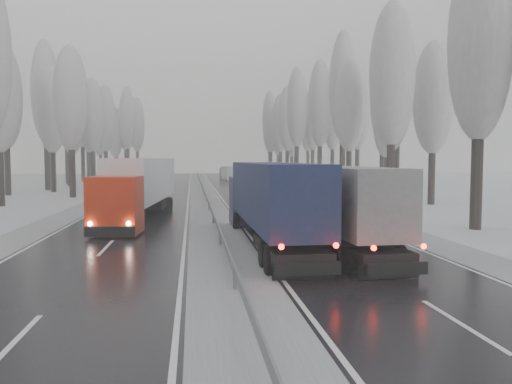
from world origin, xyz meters
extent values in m
plane|color=silver|center=(0.00, 0.00, 0.00)|extent=(260.00, 260.00, 0.00)
cube|color=black|center=(5.25, 30.00, 0.01)|extent=(7.50, 200.00, 0.03)
cube|color=black|center=(-5.25, 30.00, 0.01)|extent=(7.50, 200.00, 0.03)
cube|color=#A7AAAF|center=(0.00, 30.00, 0.02)|extent=(3.00, 200.00, 0.04)
cube|color=#A7AAAF|center=(10.20, 30.00, 0.02)|extent=(2.40, 200.00, 0.04)
cube|color=#A7AAAF|center=(-10.20, 30.00, 0.02)|extent=(2.40, 200.00, 0.04)
cube|color=slate|center=(0.00, 30.00, 0.60)|extent=(0.06, 200.00, 0.32)
cube|color=slate|center=(0.00, 28.00, 0.30)|extent=(0.12, 0.12, 0.60)
cube|color=slate|center=(0.00, 60.00, 0.30)|extent=(0.12, 0.12, 0.60)
cylinder|color=black|center=(15.04, 15.67, 2.80)|extent=(0.68, 0.68, 5.60)
ellipsoid|color=gray|center=(15.04, 15.67, 10.80)|extent=(3.60, 3.60, 11.45)
cylinder|color=black|center=(14.51, 27.03, 2.81)|extent=(0.68, 0.68, 5.62)
ellipsoid|color=gray|center=(14.51, 27.03, 10.84)|extent=(3.60, 3.60, 11.48)
cylinder|color=black|center=(20.02, 31.03, 2.47)|extent=(0.64, 0.64, 4.94)
ellipsoid|color=gray|center=(20.02, 31.03, 9.53)|extent=(3.60, 3.60, 10.09)
cylinder|color=black|center=(17.90, 35.17, 2.66)|extent=(0.66, 0.66, 5.32)
ellipsoid|color=gray|center=(17.90, 35.17, 10.27)|extent=(3.60, 3.60, 10.88)
cylinder|color=black|center=(20.12, 39.17, 3.16)|extent=(0.72, 0.72, 6.31)
ellipsoid|color=gray|center=(20.12, 39.17, 12.17)|extent=(3.60, 3.60, 12.90)
cylinder|color=black|center=(17.02, 45.60, 2.69)|extent=(0.67, 0.67, 5.38)
ellipsoid|color=gray|center=(17.02, 45.60, 10.37)|extent=(3.60, 3.60, 10.98)
cylinder|color=black|center=(23.31, 49.60, 2.30)|extent=(0.62, 0.62, 4.59)
ellipsoid|color=gray|center=(23.31, 49.60, 8.86)|extent=(3.60, 3.60, 9.39)
cylinder|color=black|center=(17.90, 51.02, 3.47)|extent=(0.76, 0.76, 6.95)
ellipsoid|color=gray|center=(17.90, 51.02, 13.40)|extent=(3.60, 3.60, 14.19)
cylinder|color=black|center=(24.81, 55.02, 3.30)|extent=(0.74, 0.74, 6.59)
ellipsoid|color=gray|center=(24.81, 55.02, 12.71)|extent=(3.60, 3.60, 13.46)
cylinder|color=black|center=(17.56, 61.27, 3.18)|extent=(0.72, 0.72, 6.37)
ellipsoid|color=gray|center=(17.56, 61.27, 12.28)|extent=(3.60, 3.60, 13.01)
cylinder|color=black|center=(24.72, 65.27, 2.99)|extent=(0.70, 0.70, 5.97)
ellipsoid|color=gray|center=(24.72, 65.27, 11.52)|extent=(3.60, 3.60, 12.20)
cylinder|color=black|center=(16.34, 71.95, 3.33)|extent=(0.74, 0.74, 6.65)
ellipsoid|color=gray|center=(16.34, 71.95, 12.83)|extent=(3.60, 3.60, 13.59)
cylinder|color=black|center=(23.71, 75.95, 3.07)|extent=(0.71, 0.71, 6.14)
ellipsoid|color=gray|center=(23.71, 75.95, 11.84)|extent=(3.60, 3.60, 12.54)
cylinder|color=black|center=(16.56, 81.70, 3.03)|extent=(0.71, 0.71, 6.05)
ellipsoid|color=gray|center=(16.56, 81.70, 11.68)|extent=(3.60, 3.60, 12.37)
cylinder|color=black|center=(22.48, 85.70, 3.15)|extent=(0.72, 0.72, 6.30)
ellipsoid|color=gray|center=(22.48, 85.70, 12.15)|extent=(3.60, 3.60, 12.87)
cylinder|color=black|center=(16.63, 89.21, 2.94)|extent=(0.70, 0.70, 5.88)
ellipsoid|color=gray|center=(16.63, 89.21, 11.33)|extent=(3.60, 3.60, 12.00)
cylinder|color=black|center=(19.77, 93.21, 2.43)|extent=(0.64, 0.64, 4.86)
ellipsoid|color=gray|center=(19.77, 93.21, 9.37)|extent=(3.60, 3.60, 9.92)
cylinder|color=black|center=(15.73, 96.32, 2.99)|extent=(0.70, 0.70, 5.98)
ellipsoid|color=gray|center=(15.73, 96.32, 11.53)|extent=(3.60, 3.60, 12.21)
cylinder|color=black|center=(24.94, 100.32, 3.09)|extent=(0.71, 0.71, 6.19)
ellipsoid|color=gray|center=(24.94, 100.32, 11.93)|extent=(3.60, 3.60, 12.64)
cylinder|color=black|center=(17.04, 106.16, 3.43)|extent=(0.75, 0.75, 6.86)
ellipsoid|color=gray|center=(17.04, 106.16, 13.22)|extent=(3.60, 3.60, 14.01)
cylinder|color=black|center=(24.02, 110.16, 2.77)|extent=(0.68, 0.68, 5.55)
ellipsoid|color=gray|center=(24.02, 110.16, 10.70)|extent=(3.60, 3.60, 11.33)
cylinder|color=black|center=(18.73, 116.73, 3.05)|extent=(0.71, 0.71, 6.09)
ellipsoid|color=gray|center=(18.73, 116.73, 11.75)|extent=(3.60, 3.60, 12.45)
cylinder|color=black|center=(21.55, 120.73, 2.74)|extent=(0.67, 0.67, 5.49)
ellipsoid|color=gray|center=(21.55, 120.73, 10.58)|extent=(3.60, 3.60, 11.21)
cylinder|color=black|center=(-17.75, 34.20, 2.52)|extent=(0.65, 0.65, 5.03)
cylinder|color=black|center=(-13.94, 43.73, 2.72)|extent=(0.67, 0.67, 5.44)
ellipsoid|color=gray|center=(-13.94, 43.73, 10.49)|extent=(3.60, 3.60, 11.11)
cylinder|color=black|center=(-21.85, 47.73, 2.86)|extent=(0.69, 0.69, 5.72)
ellipsoid|color=gray|center=(-21.85, 47.73, 11.04)|extent=(3.60, 3.60, 11.69)
cylinder|color=black|center=(-18.26, 52.71, 2.61)|extent=(0.66, 0.66, 5.23)
ellipsoid|color=gray|center=(-18.26, 52.71, 10.08)|extent=(3.60, 3.60, 10.68)
cylinder|color=black|center=(-20.05, 56.71, 3.30)|extent=(0.74, 0.74, 6.60)
ellipsoid|color=gray|center=(-20.05, 56.71, 12.74)|extent=(3.60, 3.60, 13.49)
cylinder|color=black|center=(-18.16, 62.35, 2.58)|extent=(0.65, 0.65, 5.16)
ellipsoid|color=gray|center=(-18.16, 62.35, 9.95)|extent=(3.60, 3.60, 10.54)
cylinder|color=black|center=(-19.54, 66.35, 2.90)|extent=(0.69, 0.69, 5.79)
ellipsoid|color=gray|center=(-19.54, 66.35, 11.18)|extent=(3.60, 3.60, 11.84)
cylinder|color=black|center=(-16.58, 69.11, 2.82)|extent=(0.68, 0.68, 5.64)
ellipsoid|color=gray|center=(-16.58, 69.11, 10.89)|extent=(3.60, 3.60, 11.53)
cylinder|color=black|center=(-21.42, 73.11, 3.28)|extent=(0.73, 0.73, 6.56)
ellipsoid|color=gray|center=(-21.42, 73.11, 12.65)|extent=(3.60, 3.60, 13.40)
cylinder|color=black|center=(-16.33, 79.19, 2.90)|extent=(0.69, 0.69, 5.79)
ellipsoid|color=gray|center=(-16.33, 79.19, 11.17)|extent=(3.60, 3.60, 11.84)
cylinder|color=black|center=(-21.09, 83.19, 3.32)|extent=(0.74, 0.74, 6.65)
ellipsoid|color=gray|center=(-21.09, 83.19, 12.82)|extent=(3.60, 3.60, 13.58)
cylinder|color=black|center=(-18.93, 88.54, 2.56)|extent=(0.65, 0.65, 5.12)
ellipsoid|color=gray|center=(-18.93, 88.54, 9.88)|extent=(3.60, 3.60, 10.46)
cylinder|color=black|center=(-21.82, 92.54, 2.92)|extent=(0.69, 0.69, 5.84)
ellipsoid|color=gray|center=(-21.82, 92.54, 11.26)|extent=(3.60, 3.60, 11.92)
cylinder|color=black|center=(-15.07, 99.33, 3.34)|extent=(0.74, 0.74, 6.67)
ellipsoid|color=gray|center=(-15.07, 99.33, 12.87)|extent=(3.60, 3.60, 13.63)
cylinder|color=black|center=(-24.20, 103.33, 3.15)|extent=(0.72, 0.72, 6.31)
ellipsoid|color=gray|center=(-24.20, 103.33, 12.16)|extent=(3.60, 3.60, 12.88)
cylinder|color=black|center=(-14.05, 108.72, 3.14)|extent=(0.72, 0.72, 6.29)
ellipsoid|color=gray|center=(-14.05, 108.72, 12.12)|extent=(3.60, 3.60, 12.84)
cylinder|color=black|center=(-19.66, 112.72, 2.43)|extent=(0.64, 0.64, 4.86)
ellipsoid|color=gray|center=(-19.66, 112.72, 9.36)|extent=(3.60, 3.60, 9.92)
cylinder|color=black|center=(-17.56, 115.31, 3.31)|extent=(0.74, 0.74, 6.63)
ellipsoid|color=gray|center=(-17.56, 115.31, 12.78)|extent=(3.60, 3.60, 13.54)
cylinder|color=black|center=(-20.33, 119.31, 2.89)|extent=(0.69, 0.69, 5.79)
ellipsoid|color=gray|center=(-20.33, 119.31, 11.16)|extent=(3.60, 3.60, 11.82)
cube|color=#57565C|center=(4.55, 17.81, 1.51)|extent=(2.42, 2.51, 2.75)
cube|color=black|center=(4.49, 18.95, 2.15)|extent=(2.11, 0.21, 0.92)
cube|color=black|center=(4.48, 19.04, 0.41)|extent=(2.29, 0.27, 0.46)
cube|color=#5F5F61|center=(4.95, 10.67, 2.47)|extent=(3.00, 12.02, 2.57)
cube|color=black|center=(5.29, 4.68, 0.50)|extent=(2.11, 0.23, 0.41)
cube|color=black|center=(5.14, 7.38, 0.69)|extent=(2.30, 5.14, 0.41)
cube|color=black|center=(5.26, 5.19, 0.32)|extent=(2.11, 0.17, 0.55)
cylinder|color=black|center=(3.63, 17.02, 0.48)|extent=(0.37, 0.97, 0.95)
cylinder|color=black|center=(5.55, 17.13, 0.48)|extent=(0.37, 0.97, 0.95)
cylinder|color=black|center=(4.20, 6.96, 0.48)|extent=(0.37, 0.97, 0.95)
cylinder|color=black|center=(6.12, 7.07, 0.48)|extent=(0.37, 0.97, 0.95)
cylinder|color=black|center=(4.27, 5.77, 0.48)|extent=(0.37, 0.97, 0.95)
cylinder|color=black|center=(6.19, 5.88, 0.48)|extent=(0.37, 0.97, 0.95)
sphere|color=#FF0C05|center=(4.43, 4.57, 1.24)|extent=(0.18, 0.18, 0.18)
sphere|color=#FF0C05|center=(6.16, 4.67, 1.24)|extent=(0.18, 0.18, 0.18)
sphere|color=white|center=(3.61, 19.02, 0.78)|extent=(0.20, 0.20, 0.20)
sphere|color=white|center=(5.35, 19.12, 0.78)|extent=(0.20, 0.20, 0.20)
cube|color=navy|center=(2.21, 18.36, 1.57)|extent=(2.42, 2.51, 2.86)
cube|color=black|center=(2.19, 19.55, 2.24)|extent=(2.19, 0.13, 0.95)
cube|color=black|center=(2.19, 19.65, 0.43)|extent=(2.38, 0.18, 0.48)
cube|color=#151F39|center=(2.32, 10.93, 2.57)|extent=(2.61, 12.42, 2.67)
cube|color=black|center=(2.41, 4.69, 0.52)|extent=(2.19, 0.15, 0.43)
cube|color=black|center=(2.37, 7.50, 0.71)|extent=(2.17, 5.27, 0.43)
cube|color=black|center=(2.40, 5.21, 0.33)|extent=(2.19, 0.09, 0.57)
cylinder|color=black|center=(1.22, 17.58, 0.50)|extent=(0.35, 1.00, 0.99)
cylinder|color=black|center=(3.22, 17.61, 0.50)|extent=(0.35, 1.00, 0.99)
cylinder|color=black|center=(1.37, 7.10, 0.50)|extent=(0.35, 1.00, 0.99)
cylinder|color=black|center=(3.37, 7.13, 0.50)|extent=(0.35, 1.00, 0.99)
cylinder|color=black|center=(1.39, 5.86, 0.50)|extent=(0.35, 1.00, 0.99)
cylinder|color=black|center=(3.39, 5.89, 0.50)|extent=(0.35, 1.00, 0.99)
sphere|color=#FF0C05|center=(1.50, 4.61, 1.29)|extent=(0.19, 0.19, 0.19)
sphere|color=#FF0C05|center=(3.32, 4.63, 1.29)|extent=(0.19, 0.19, 0.19)
sphere|color=white|center=(1.28, 19.66, 0.81)|extent=(0.21, 0.21, 0.21)
sphere|color=white|center=(3.09, 19.69, 0.81)|extent=(0.21, 0.21, 0.21)
cube|color=beige|center=(5.04, 39.89, 1.50)|extent=(2.35, 2.44, 2.73)
cube|color=black|center=(5.07, 41.02, 2.14)|extent=(2.09, 0.16, 0.91)
cube|color=black|center=(5.07, 41.11, 0.41)|extent=(2.28, 0.21, 0.45)
cube|color=beige|center=(4.81, 32.79, 2.46)|extent=(2.69, 11.90, 2.55)
cube|color=black|center=(4.63, 26.83, 0.50)|extent=(2.10, 0.17, 0.41)
cube|color=black|center=(4.71, 29.52, 0.68)|extent=(2.16, 5.06, 0.41)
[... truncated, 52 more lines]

